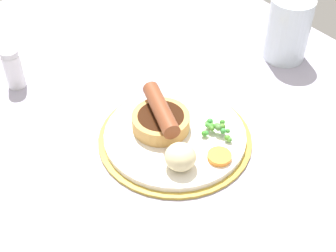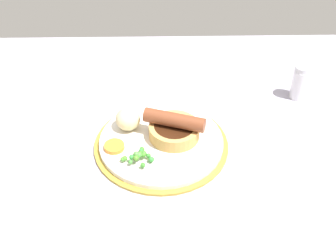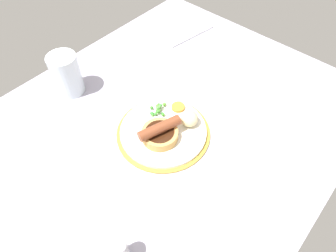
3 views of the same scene
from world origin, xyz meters
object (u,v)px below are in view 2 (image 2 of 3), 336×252
object	(u,v)px
salt_shaker	(300,82)
dinner_plate	(161,144)
sausage_pudding	(176,128)
potato_chunk_0	(128,119)
pea_pile	(139,156)
carrot_slice_0	(114,145)

from	to	relation	value
salt_shaker	dinner_plate	bearing A→B (deg)	-152.73
sausage_pudding	dinner_plate	bearing A→B (deg)	38.42
dinner_plate	salt_shaker	xyz separation A→B (cm)	(26.79, 13.81, 2.93)
potato_chunk_0	salt_shaker	bearing A→B (deg)	17.65
pea_pile	potato_chunk_0	distance (cm)	8.72
dinner_plate	salt_shaker	bearing A→B (deg)	27.27
sausage_pudding	salt_shaker	size ratio (longest dim) A/B	1.52
dinner_plate	potato_chunk_0	xyz separation A→B (cm)	(-5.76, 3.45, 2.73)
carrot_slice_0	salt_shaker	bearing A→B (deg)	23.92
sausage_pudding	carrot_slice_0	distance (cm)	10.91
potato_chunk_0	salt_shaker	world-z (taller)	salt_shaker
carrot_slice_0	salt_shaker	xyz separation A→B (cm)	(34.68, 15.38, 1.72)
dinner_plate	salt_shaker	world-z (taller)	salt_shaker
dinner_plate	sausage_pudding	xyz separation A→B (cm)	(2.62, 0.97, 2.70)
dinner_plate	pea_pile	bearing A→B (deg)	-125.85
dinner_plate	pea_pile	xyz separation A→B (cm)	(-3.57, -4.94, 1.81)
salt_shaker	potato_chunk_0	bearing A→B (deg)	-162.35
dinner_plate	pea_pile	world-z (taller)	pea_pile
pea_pile	salt_shaker	bearing A→B (deg)	31.70
salt_shaker	pea_pile	bearing A→B (deg)	-148.30
carrot_slice_0	potato_chunk_0	bearing A→B (deg)	67.02
dinner_plate	sausage_pudding	distance (cm)	3.88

